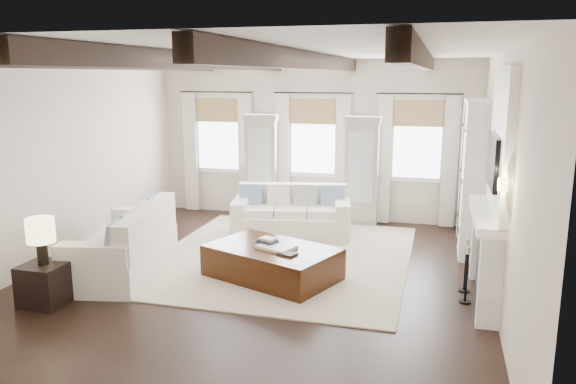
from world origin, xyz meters
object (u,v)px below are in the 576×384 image
(sofa_back, at_px, (292,216))
(ottoman, at_px, (272,263))
(sofa_left, at_px, (127,246))
(side_table_back, at_px, (255,198))
(side_table_front, at_px, (45,284))

(sofa_back, distance_m, ottoman, 2.29)
(sofa_back, relative_size, sofa_left, 0.92)
(ottoman, bearing_deg, side_table_back, 133.70)
(sofa_back, height_order, side_table_front, sofa_back)
(sofa_left, bearing_deg, sofa_back, 53.68)
(sofa_back, relative_size, side_table_front, 4.22)
(side_table_front, xyz_separation_m, side_table_back, (1.06, 5.27, 0.07))
(sofa_left, height_order, ottoman, sofa_left)
(sofa_back, relative_size, side_table_back, 3.39)
(ottoman, xyz_separation_m, side_table_front, (-2.54, -1.66, 0.03))
(sofa_back, xyz_separation_m, side_table_front, (-2.22, -3.92, -0.09))
(sofa_back, bearing_deg, side_table_back, 130.85)
(sofa_left, relative_size, side_table_back, 3.69)
(ottoman, relative_size, side_table_back, 2.69)
(side_table_back, bearing_deg, sofa_back, -49.15)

